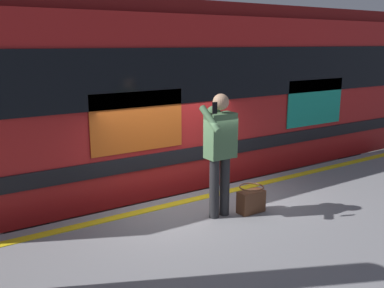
% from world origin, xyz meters
% --- Properties ---
extents(ground_plane, '(23.54, 23.54, 0.00)m').
position_xyz_m(ground_plane, '(0.00, 0.00, 0.00)').
color(ground_plane, '#4C4742').
extents(safety_line, '(12.12, 0.16, 0.01)m').
position_xyz_m(safety_line, '(0.00, 0.30, 1.11)').
color(safety_line, yellow).
rests_on(safety_line, platform).
extents(track_rail_near, '(16.07, 0.08, 0.16)m').
position_xyz_m(track_rail_near, '(0.00, -1.13, 0.08)').
color(track_rail_near, slate).
rests_on(track_rail_near, ground).
extents(track_rail_far, '(16.07, 0.08, 0.16)m').
position_xyz_m(track_rail_far, '(0.00, -2.56, 0.08)').
color(track_rail_far, slate).
rests_on(track_rail_far, ground).
extents(train_carriage, '(11.56, 2.91, 4.03)m').
position_xyz_m(train_carriage, '(-1.45, -1.84, 2.55)').
color(train_carriage, red).
rests_on(train_carriage, ground).
extents(passenger, '(0.57, 0.55, 1.74)m').
position_xyz_m(passenger, '(0.03, 1.03, 2.13)').
color(passenger, '#262628').
rests_on(passenger, platform).
extents(handbag, '(0.40, 0.36, 0.39)m').
position_xyz_m(handbag, '(-0.43, 1.17, 1.29)').
color(handbag, '#59331E').
rests_on(handbag, platform).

